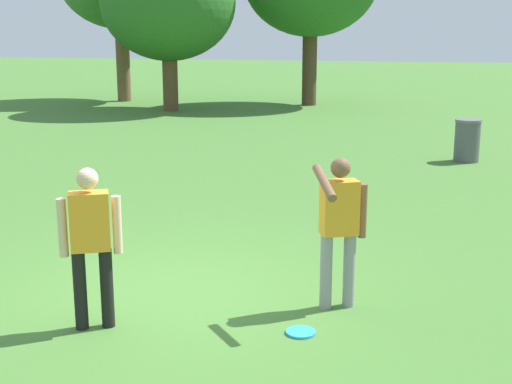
% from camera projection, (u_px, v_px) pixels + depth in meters
% --- Properties ---
extents(ground_plane, '(120.00, 120.00, 0.00)m').
position_uv_depth(ground_plane, '(170.00, 294.00, 7.91)').
color(ground_plane, '#447530').
extents(person_thrower, '(0.56, 0.37, 1.64)m').
position_uv_depth(person_thrower, '(91.00, 238.00, 6.81)').
color(person_thrower, black).
rests_on(person_thrower, ground).
extents(person_catcher, '(0.56, 0.82, 1.64)m').
position_uv_depth(person_catcher, '(339.00, 222.00, 7.31)').
color(person_catcher, gray).
rests_on(person_catcher, ground).
extents(frisbee, '(0.30, 0.30, 0.03)m').
position_uv_depth(frisbee, '(301.00, 332.00, 6.88)').
color(frisbee, '#2D9EDB').
rests_on(frisbee, ground).
extents(trash_can_beside_table, '(0.59, 0.59, 0.96)m').
position_uv_depth(trash_can_beside_table, '(467.00, 140.00, 15.72)').
color(trash_can_beside_table, '#515156').
rests_on(trash_can_beside_table, ground).
extents(tree_broad_center, '(4.83, 4.83, 5.91)m').
position_uv_depth(tree_broad_center, '(168.00, 3.00, 24.80)').
color(tree_broad_center, brown).
rests_on(tree_broad_center, ground).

